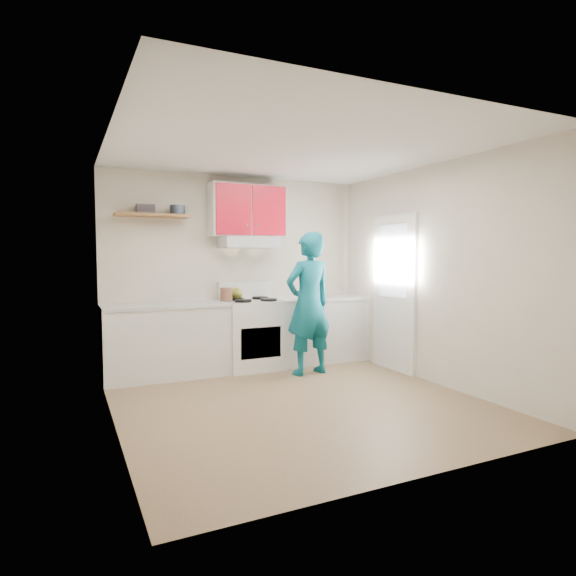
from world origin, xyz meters
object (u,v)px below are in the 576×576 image
person (309,304)px  stove (252,334)px  crock (226,295)px  kettle (236,293)px  tin (178,210)px

person → stove: bearing=-55.3°
crock → kettle: bearing=43.0°
tin → person: 2.04m
crock → person: 1.10m
tin → stove: bearing=-8.8°
kettle → crock: 0.27m
crock → tin: bearing=171.7°
tin → person: size_ratio=0.11×
tin → kettle: 1.36m
tin → crock: tin is taller
kettle → crock: (-0.20, -0.18, -0.00)m
stove → crock: (-0.34, 0.06, 0.54)m
tin → crock: bearing=-8.3°
stove → person: (0.55, -0.59, 0.45)m
crock → person: person is taller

